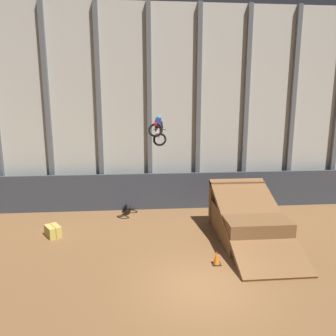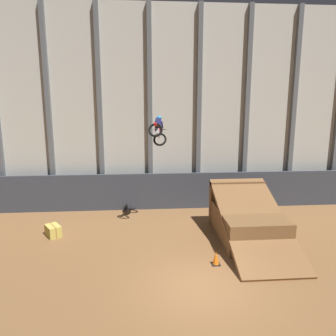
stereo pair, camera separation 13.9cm
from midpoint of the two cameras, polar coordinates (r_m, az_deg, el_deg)
The scene contains 7 objects.
ground_plane at distance 12.89m, azimuth 5.86°, elevation -19.83°, with size 60.00×60.00×0.00m, color brown.
arena_back_wall at distance 20.67m, azimuth 1.30°, elevation 10.21°, with size 32.00×0.40×12.39m.
lower_barrier at distance 20.66m, azimuth 1.46°, elevation -4.00°, with size 31.36×0.20×2.28m.
dirt_ramp at distance 17.03m, azimuth 13.73°, elevation -8.80°, with size 2.97×6.30×2.60m.
rider_bike_solo at distance 16.96m, azimuth -1.51°, elevation 6.52°, with size 1.09×1.80×1.67m.
traffic_cone_near_ramp at distance 14.29m, azimuth 8.62°, elevation -15.27°, with size 0.36×0.36×0.58m.
hay_bale_trackside at distance 17.76m, azimuth -19.15°, elevation -10.28°, with size 0.99×1.08×0.57m.
Camera 2 is at (-2.03, -10.80, 6.73)m, focal length 35.00 mm.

